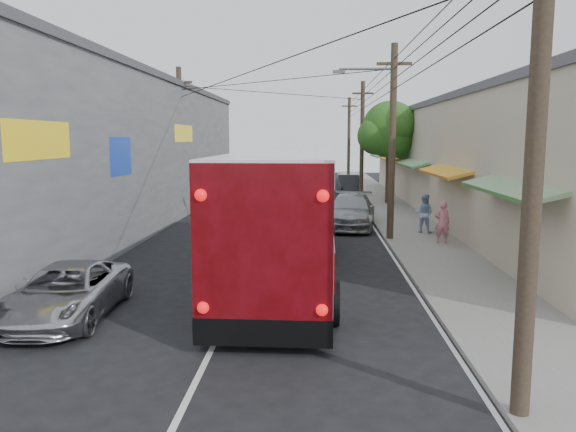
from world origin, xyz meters
name	(u,v)px	position (x,y,z in m)	size (l,w,h in m)	color
ground	(206,362)	(0.00, 0.00, 0.00)	(120.00, 120.00, 0.00)	black
sidewalk	(397,217)	(6.50, 20.00, 0.06)	(3.00, 80.00, 0.12)	slate
building_right	(474,158)	(10.99, 22.00, 3.15)	(7.09, 40.00, 6.25)	#B7A591
building_left	(107,150)	(-8.50, 18.00, 3.65)	(7.20, 36.00, 7.25)	gray
utility_poles	(335,140)	(3.13, 20.33, 4.13)	(11.80, 45.28, 8.00)	#473828
street_tree	(391,131)	(6.87, 26.02, 4.67)	(4.40, 4.00, 6.60)	#3F2B19
coach_bus	(287,212)	(1.20, 7.02, 1.99)	(3.28, 13.41, 3.85)	white
jeepney	(67,292)	(-3.80, 2.48, 0.63)	(2.09, 4.54, 1.26)	#BBB9C1
parked_suv	(351,211)	(3.80, 16.60, 0.78)	(2.19, 5.40, 1.57)	gray
parked_car_mid	(347,205)	(3.80, 20.00, 0.67)	(1.59, 3.95, 1.35)	#292A2F
parked_car_far	(348,185)	(4.60, 32.34, 0.74)	(1.57, 4.50, 1.48)	black
pedestrian_near	(442,222)	(7.10, 12.00, 0.96)	(0.61, 0.40, 1.67)	#D16F83
pedestrian_far	(424,213)	(6.88, 14.49, 0.97)	(0.83, 0.65, 1.71)	#92B1D5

